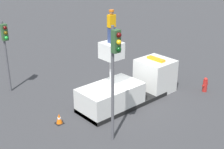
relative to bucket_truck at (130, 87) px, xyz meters
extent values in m
plane|color=#38383A|center=(-0.55, 0.00, -0.89)|extent=(120.00, 120.00, 0.00)
cube|color=black|center=(-0.55, 0.00, -0.77)|extent=(5.67, 2.13, 0.24)
cube|color=silver|center=(-1.55, 0.00, -0.17)|extent=(3.66, 2.07, 1.45)
cube|color=silver|center=(2.29, 0.00, 0.15)|extent=(2.01, 2.07, 2.09)
cube|color=black|center=(3.30, 0.00, 0.57)|extent=(0.03, 1.76, 0.84)
cube|color=orange|center=(2.29, 0.00, 1.27)|extent=(0.36, 1.24, 0.14)
cylinder|color=silver|center=(-1.47, 0.00, 1.42)|extent=(0.22, 0.22, 1.74)
cube|color=white|center=(-1.47, 0.00, 2.64)|extent=(1.04, 1.04, 0.90)
cube|color=navy|center=(-1.47, 0.00, 3.51)|extent=(0.34, 0.26, 0.84)
cube|color=#F29E0C|center=(-1.47, 0.00, 4.26)|extent=(0.40, 0.26, 0.66)
sphere|color=#9E704C|center=(-1.47, 0.00, 4.71)|extent=(0.23, 0.23, 0.23)
cylinder|color=orange|center=(-1.47, 0.00, 4.79)|extent=(0.26, 0.26, 0.09)
cylinder|color=#515156|center=(-3.52, -2.39, 1.94)|extent=(0.14, 0.14, 5.67)
cube|color=#2D512D|center=(-3.52, -2.60, 4.12)|extent=(0.34, 0.28, 1.00)
sphere|color=#490707|center=(-3.52, -2.79, 4.43)|extent=(0.22, 0.22, 0.22)
sphere|color=gold|center=(-3.52, -2.79, 4.12)|extent=(0.22, 0.22, 0.22)
sphere|color=#083710|center=(-3.52, -2.79, 3.81)|extent=(0.22, 0.22, 0.22)
cylinder|color=#515156|center=(-4.82, 6.17, 1.41)|extent=(0.14, 0.14, 4.61)
cube|color=#2D512D|center=(-4.82, 5.96, 3.07)|extent=(0.34, 0.28, 1.00)
sphere|color=#490707|center=(-4.82, 5.77, 3.38)|extent=(0.22, 0.22, 0.22)
sphere|color=#503C07|center=(-4.82, 5.77, 3.07)|extent=(0.22, 0.22, 0.22)
sphere|color=green|center=(-4.82, 5.77, 2.76)|extent=(0.22, 0.22, 0.22)
cylinder|color=#B2231E|center=(4.59, -2.29, -0.51)|extent=(0.30, 0.30, 0.77)
sphere|color=#B2231E|center=(4.59, -2.29, -0.05)|extent=(0.25, 0.25, 0.25)
cylinder|color=#B2231E|center=(4.38, -2.29, -0.43)|extent=(0.12, 0.12, 0.12)
cylinder|color=#B2231E|center=(4.80, -2.29, -0.43)|extent=(0.12, 0.12, 0.12)
cube|color=black|center=(-4.67, 0.58, -0.88)|extent=(0.42, 0.42, 0.03)
cone|color=orange|center=(-4.67, 0.58, -0.60)|extent=(0.35, 0.35, 0.59)
cylinder|color=white|center=(-4.67, 0.58, -0.57)|extent=(0.18, 0.18, 0.08)
camera|label=1|loc=(-12.12, -12.05, 7.84)|focal=50.00mm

